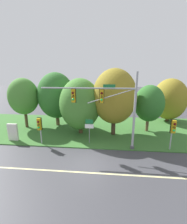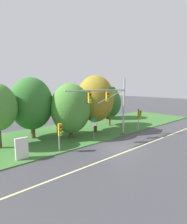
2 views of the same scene
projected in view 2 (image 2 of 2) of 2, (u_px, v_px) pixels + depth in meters
name	position (u px, v px, depth m)	size (l,w,h in m)	color
ground_plane	(119.00, 148.00, 18.42)	(160.00, 160.00, 0.00)	#3D3D42
lane_stripe	(128.00, 151.00, 17.52)	(36.00, 0.16, 0.01)	beige
grass_verge	(75.00, 132.00, 24.61)	(48.00, 11.50, 0.10)	#386B2D
traffic_signal_mast	(111.00, 102.00, 20.84)	(8.99, 0.49, 7.36)	#9EA0A5
pedestrian_signal_near_kerb	(140.00, 115.00, 25.14)	(0.46, 0.55, 3.07)	#9EA0A5
pedestrian_signal_further_along	(60.00, 131.00, 16.82)	(0.46, 0.55, 2.87)	#9EA0A5
route_sign_post	(94.00, 125.00, 20.66)	(0.91, 0.08, 2.66)	slate
tree_left_of_mast	(32.00, 104.00, 20.98)	(5.03, 5.03, 7.40)	brown
tree_behind_signpost	(71.00, 108.00, 21.55)	(4.91, 4.91, 6.70)	#4C3823
tree_mid_verge	(95.00, 99.00, 23.96)	(5.09, 5.09, 7.80)	#423021
tree_tall_centre	(110.00, 103.00, 28.02)	(3.63, 3.63, 5.88)	brown
tree_right_far	(108.00, 101.00, 34.26)	(4.97, 4.97, 6.54)	#4C3823
info_kiosk	(22.00, 148.00, 15.26)	(1.10, 0.24, 1.90)	silver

